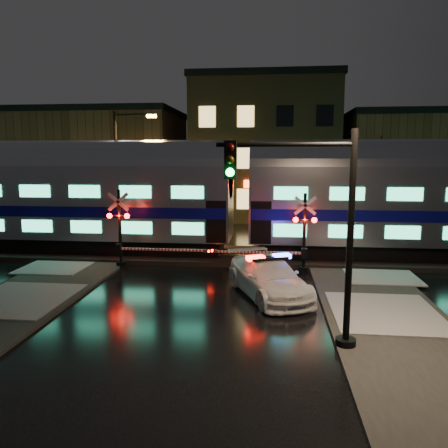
{
  "coord_description": "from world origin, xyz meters",
  "views": [
    {
      "loc": [
        2.63,
        -17.51,
        5.29
      ],
      "look_at": [
        0.47,
        2.5,
        2.2
      ],
      "focal_mm": 35.0,
      "sensor_mm": 36.0,
      "label": 1
    }
  ],
  "objects_px": {
    "police_car": "(268,277)",
    "crossing_signal_right": "(296,241)",
    "crossing_signal_left": "(127,236)",
    "streetlight": "(121,168)",
    "traffic_light": "(315,236)"
  },
  "relations": [
    {
      "from": "police_car",
      "to": "crossing_signal_right",
      "type": "relative_size",
      "value": 1.03
    },
    {
      "from": "crossing_signal_left",
      "to": "crossing_signal_right",
      "type": "bearing_deg",
      "value": -0.02
    },
    {
      "from": "streetlight",
      "to": "crossing_signal_right",
      "type": "bearing_deg",
      "value": -32.56
    },
    {
      "from": "crossing_signal_left",
      "to": "streetlight",
      "type": "xyz_separation_m",
      "value": [
        -2.53,
        6.7,
        3.09
      ]
    },
    {
      "from": "crossing_signal_left",
      "to": "streetlight",
      "type": "relative_size",
      "value": 0.66
    },
    {
      "from": "police_car",
      "to": "crossing_signal_right",
      "type": "bearing_deg",
      "value": 47.38
    },
    {
      "from": "police_car",
      "to": "traffic_light",
      "type": "bearing_deg",
      "value": -98.26
    },
    {
      "from": "crossing_signal_left",
      "to": "streetlight",
      "type": "bearing_deg",
      "value": 110.69
    },
    {
      "from": "police_car",
      "to": "traffic_light",
      "type": "xyz_separation_m",
      "value": [
        1.23,
        -4.55,
        2.47
      ]
    },
    {
      "from": "crossing_signal_right",
      "to": "police_car",
      "type": "bearing_deg",
      "value": -109.23
    },
    {
      "from": "crossing_signal_left",
      "to": "streetlight",
      "type": "height_order",
      "value": "streetlight"
    },
    {
      "from": "crossing_signal_right",
      "to": "crossing_signal_left",
      "type": "xyz_separation_m",
      "value": [
        -7.97,
        0.0,
        0.04
      ]
    },
    {
      "from": "traffic_light",
      "to": "streetlight",
      "type": "height_order",
      "value": "streetlight"
    },
    {
      "from": "police_car",
      "to": "streetlight",
      "type": "bearing_deg",
      "value": 108.88
    },
    {
      "from": "police_car",
      "to": "traffic_light",
      "type": "height_order",
      "value": "traffic_light"
    }
  ]
}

